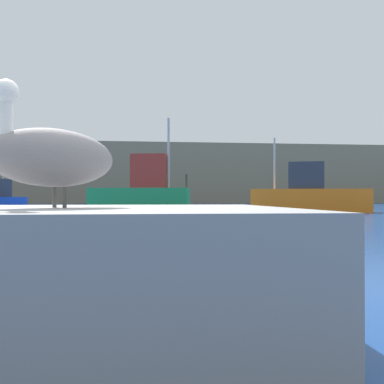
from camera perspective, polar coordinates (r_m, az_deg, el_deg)
name	(u,v)px	position (r m, az deg, el deg)	size (l,w,h in m)	color
ground_plane	(40,306)	(4.16, -18.55, -13.44)	(260.00, 260.00, 0.00)	navy
hillside_backdrop	(133,174)	(71.23, -7.43, 2.22)	(140.00, 11.38, 8.93)	#7F755B
pier_dock	(53,266)	(3.47, -17.08, -8.92)	(3.41, 2.57, 0.85)	gray
pelican	(51,155)	(3.43, -17.29, 4.42)	(1.17, 0.98, 0.87)	gray
fishing_boat_green	(142,193)	(23.34, -6.31, -0.14)	(5.30, 2.53, 4.95)	#1E8C4C
fishing_boat_orange	(309,195)	(28.85, 14.46, -0.37)	(7.39, 4.34, 4.64)	orange
mooring_buoy	(80,216)	(15.78, -13.95, -2.97)	(0.55, 0.55, 0.55)	yellow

